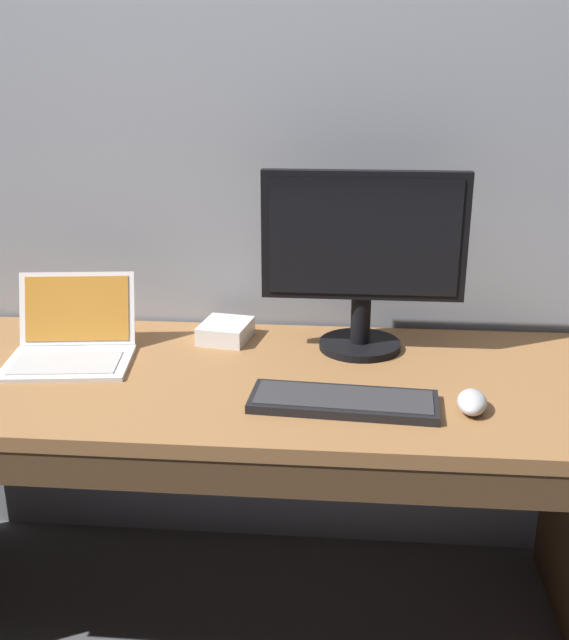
{
  "coord_description": "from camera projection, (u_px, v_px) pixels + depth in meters",
  "views": [
    {
      "loc": [
        0.26,
        -1.61,
        1.43
      ],
      "look_at": [
        0.12,
        0.0,
        0.86
      ],
      "focal_mm": 41.26,
      "sensor_mm": 36.0,
      "label": 1
    }
  ],
  "objects": [
    {
      "name": "laptop_white",
      "position": [
        72.0,
        340.0,
        1.85
      ],
      "size": [
        0.33,
        0.32,
        0.19
      ],
      "color": "white",
      "rests_on": "desk"
    },
    {
      "name": "ground_plane",
      "position": [
        240.0,
        616.0,
        2.0
      ],
      "size": [
        14.0,
        14.0,
        0.0
      ],
      "primitive_type": "plane",
      "color": "#4C4C51"
    },
    {
      "name": "external_monitor",
      "position": [
        363.0,
        254.0,
        1.82
      ],
      "size": [
        0.51,
        0.21,
        0.46
      ],
      "color": "black",
      "rests_on": "desk"
    },
    {
      "name": "computer_mouse",
      "position": [
        472.0,
        402.0,
        1.57
      ],
      "size": [
        0.08,
        0.11,
        0.04
      ],
      "primitive_type": "ellipsoid",
      "rotation": [
        0.0,
        0.0,
        -0.15
      ],
      "color": "#B7B7BC",
      "rests_on": "desk"
    },
    {
      "name": "wired_keyboard",
      "position": [
        343.0,
        401.0,
        1.6
      ],
      "size": [
        0.42,
        0.17,
        0.02
      ],
      "color": "black",
      "rests_on": "desk"
    },
    {
      "name": "external_drive_box",
      "position": [
        226.0,
        331.0,
        1.98
      ],
      "size": [
        0.14,
        0.16,
        0.05
      ],
      "primitive_type": "cube",
      "rotation": [
        0.0,
        0.0,
        -0.16
      ],
      "color": "silver",
      "rests_on": "desk"
    },
    {
      "name": "desk",
      "position": [
        236.0,
        448.0,
        1.82
      ],
      "size": [
        1.81,
        0.71,
        0.72
      ],
      "color": "olive",
      "rests_on": "ground"
    }
  ]
}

